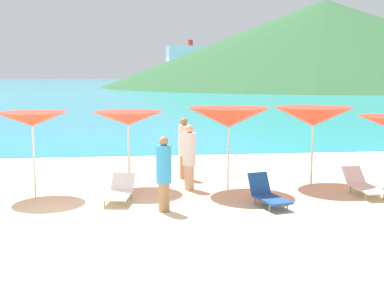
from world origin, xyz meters
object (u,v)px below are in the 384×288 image
at_px(umbrella_4, 32,119).
at_px(umbrella_6, 229,117).
at_px(lounge_chair_7, 363,184).
at_px(beachgoer_3, 164,172).
at_px(umbrella_5, 128,118).
at_px(cruise_ship, 202,66).
at_px(beachgoer_0, 184,146).
at_px(umbrella_7, 313,117).
at_px(lounge_chair_4, 267,194).
at_px(beachgoer_1, 189,156).
at_px(lounge_chair_5, 119,191).

bearing_deg(umbrella_4, umbrella_6, 0.52).
height_order(lounge_chair_7, beachgoer_3, beachgoer_3).
distance_m(umbrella_5, umbrella_6, 2.76).
bearing_deg(cruise_ship, lounge_chair_7, -110.36).
bearing_deg(umbrella_5, beachgoer_0, 35.73).
xyz_separation_m(umbrella_6, beachgoer_3, (-1.87, -1.83, -1.10)).
height_order(umbrella_7, beachgoer_3, umbrella_7).
bearing_deg(umbrella_4, umbrella_5, 14.76).
height_order(lounge_chair_7, cruise_ship, cruise_ship).
height_order(umbrella_4, beachgoer_0, umbrella_4).
xyz_separation_m(umbrella_5, cruise_ship, (34.85, 240.91, 5.96)).
xyz_separation_m(umbrella_4, umbrella_7, (7.67, 0.48, -0.04)).
relative_size(umbrella_7, lounge_chair_7, 1.40).
bearing_deg(umbrella_7, umbrella_4, -176.41).
relative_size(umbrella_7, beachgoer_3, 1.30).
distance_m(umbrella_4, lounge_chair_7, 8.86).
bearing_deg(lounge_chair_4, beachgoer_1, 117.27).
relative_size(umbrella_4, beachgoer_1, 1.23).
height_order(lounge_chair_4, beachgoer_3, beachgoer_3).
relative_size(lounge_chair_7, beachgoer_3, 0.93).
distance_m(umbrella_5, lounge_chair_4, 4.37).
bearing_deg(lounge_chair_5, lounge_chair_7, 9.76).
bearing_deg(beachgoer_3, lounge_chair_7, 0.59).
height_order(umbrella_6, beachgoer_1, umbrella_6).
relative_size(umbrella_4, beachgoer_0, 1.18).
xyz_separation_m(beachgoer_0, beachgoer_3, (-0.83, -3.62, -0.07)).
xyz_separation_m(umbrella_4, lounge_chair_4, (5.82, -1.55, -1.75)).
distance_m(umbrella_6, lounge_chair_5, 3.51).
height_order(beachgoer_0, beachgoer_1, beachgoer_0).
distance_m(umbrella_4, lounge_chair_5, 2.92).
height_order(lounge_chair_5, beachgoer_3, beachgoer_3).
xyz_separation_m(umbrella_5, umbrella_7, (5.23, -0.16, 0.01)).
bearing_deg(lounge_chair_5, cruise_ship, 91.70).
relative_size(umbrella_6, lounge_chair_4, 1.63).
distance_m(umbrella_6, beachgoer_0, 2.31).
bearing_deg(umbrella_4, beachgoer_3, -28.60).
bearing_deg(umbrella_4, beachgoer_0, 24.15).
height_order(umbrella_7, beachgoer_0, umbrella_7).
bearing_deg(umbrella_6, lounge_chair_7, -12.76).
xyz_separation_m(umbrella_5, beachgoer_1, (1.66, -0.27, -1.03)).
relative_size(umbrella_5, beachgoer_1, 1.20).
bearing_deg(umbrella_6, umbrella_4, -179.48).
xyz_separation_m(lounge_chair_5, beachgoer_0, (1.90, 2.57, 0.73)).
relative_size(umbrella_4, umbrella_5, 1.02).
bearing_deg(lounge_chair_7, lounge_chair_4, -165.93).
bearing_deg(umbrella_6, umbrella_7, 9.75).
bearing_deg(umbrella_5, lounge_chair_7, -12.63).
distance_m(umbrella_5, beachgoer_0, 2.27).
bearing_deg(umbrella_4, beachgoer_1, 5.26).
bearing_deg(beachgoer_1, lounge_chair_5, 55.95).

